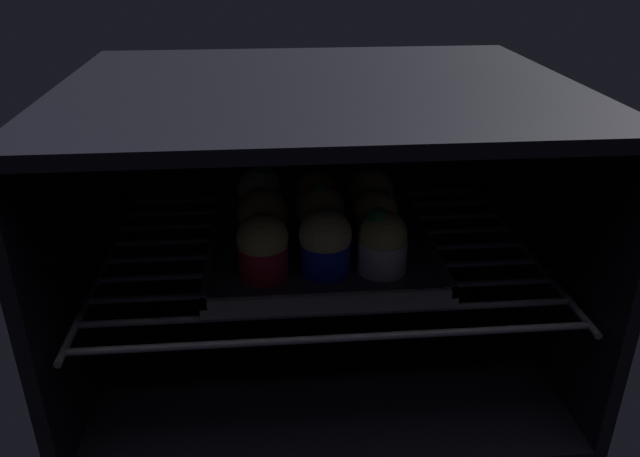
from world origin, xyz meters
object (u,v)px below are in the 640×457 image
muffin_row0_col1 (323,242)px  muffin_row2_col1 (318,199)px  muffin_row2_col0 (260,196)px  muffin_row0_col0 (263,247)px  muffin_row1_col0 (263,220)px  muffin_row1_col1 (318,217)px  muffin_row1_col2 (375,218)px  muffin_row2_col2 (370,196)px  muffin_row0_col2 (383,242)px  baking_tray (320,249)px

muffin_row0_col1 → muffin_row2_col1: (0.52, 13.58, -0.31)cm
muffin_row2_col0 → muffin_row0_col0: bearing=-89.0°
muffin_row1_col0 → muffin_row1_col1: 6.80cm
muffin_row1_col1 → muffin_row2_col1: (0.54, 6.82, -0.45)cm
muffin_row1_col1 → muffin_row1_col2: size_ratio=1.17×
muffin_row2_col0 → muffin_row2_col2: 14.70cm
muffin_row2_col1 → muffin_row1_col2: bearing=-44.6°
muffin_row0_col0 → muffin_row1_col2: bearing=27.5°
muffin_row0_col1 → muffin_row1_col2: (7.19, 7.00, -0.46)cm
muffin_row1_col0 → muffin_row2_col0: (-0.32, 7.16, 0.22)cm
muffin_row0_col1 → muffin_row1_col0: size_ratio=1.01×
muffin_row2_col0 → muffin_row1_col0: bearing=-87.5°
muffin_row0_col2 → muffin_row2_col1: bearing=114.6°
muffin_row2_col0 → muffin_row1_col1: bearing=-45.6°
muffin_row0_col2 → muffin_row2_col0: (-13.95, 14.18, 0.35)cm
muffin_row1_col0 → muffin_row1_col2: muffin_row1_col0 is taller
muffin_row0_col1 → muffin_row2_col2: bearing=60.9°
muffin_row2_col2 → muffin_row1_col2: bearing=-93.1°
muffin_row0_col2 → muffin_row1_col2: muffin_row0_col2 is taller
muffin_row2_col0 → muffin_row1_col2: bearing=-26.1°
muffin_row1_col1 → muffin_row1_col2: 7.24cm
baking_tray → muffin_row0_col1: bearing=-91.8°
muffin_row0_col0 → muffin_row1_col1: 9.88cm
muffin_row0_col2 → muffin_row2_col1: (-6.29, 13.75, -0.12)cm
baking_tray → muffin_row1_col2: bearing=1.6°
muffin_row1_col1 → muffin_row2_col0: size_ratio=0.98×
muffin_row2_col1 → muffin_row2_col2: bearing=-0.3°
muffin_row1_col2 → muffin_row2_col2: size_ratio=0.97×
muffin_row2_col2 → muffin_row0_col1: bearing=-119.1°
muffin_row0_col1 → muffin_row2_col0: muffin_row2_col0 is taller
baking_tray → muffin_row0_col0: bearing=-134.9°
muffin_row0_col1 → muffin_row1_col1: size_ratio=0.92×
muffin_row2_col0 → muffin_row2_col1: bearing=-3.3°
muffin_row1_col0 → muffin_row1_col1: (6.80, -0.10, 0.20)cm
muffin_row0_col1 → muffin_row0_col2: bearing=-1.4°
muffin_row1_col2 → muffin_row2_col1: (-6.67, 6.58, 0.15)cm
muffin_row2_col1 → muffin_row2_col2: (7.03, -0.04, 0.07)cm
muffin_row0_col0 → muffin_row2_col1: size_ratio=1.00×
muffin_row0_col2 → muffin_row1_col0: bearing=152.7°
muffin_row1_col2 → muffin_row2_col0: muffin_row2_col0 is taller
muffin_row0_col0 → muffin_row0_col2: size_ratio=0.97×
baking_tray → muffin_row1_col0: bearing=179.5°
muffin_row2_col0 → muffin_row2_col2: muffin_row2_col0 is taller
muffin_row0_col1 → muffin_row1_col2: size_ratio=1.08×
muffin_row1_col1 → muffin_row2_col0: (-7.12, 7.26, 0.02)cm
muffin_row0_col0 → muffin_row0_col1: size_ratio=0.99×
baking_tray → muffin_row1_col2: size_ratio=3.80×
muffin_row0_col2 → muffin_row1_col0: size_ratio=1.03×
baking_tray → muffin_row1_col2: (6.98, 0.20, 3.91)cm
baking_tray → muffin_row2_col1: size_ratio=3.58×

